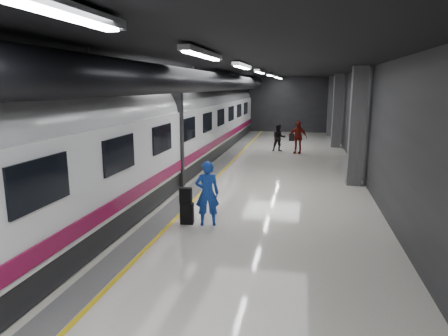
# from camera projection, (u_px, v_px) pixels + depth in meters

# --- Properties ---
(ground) EXTENTS (40.00, 40.00, 0.00)m
(ground) POSITION_uv_depth(u_px,v_px,m) (229.00, 191.00, 14.56)
(ground) COLOR silver
(ground) RESTS_ON ground
(platform_hall) EXTENTS (10.02, 40.02, 4.51)m
(platform_hall) POSITION_uv_depth(u_px,v_px,m) (227.00, 92.00, 14.82)
(platform_hall) COLOR black
(platform_hall) RESTS_ON ground
(train) EXTENTS (3.05, 38.00, 4.05)m
(train) POSITION_uv_depth(u_px,v_px,m) (143.00, 133.00, 14.78)
(train) COLOR black
(train) RESTS_ON ground
(traveler_main) EXTENTS (0.75, 0.59, 1.80)m
(traveler_main) POSITION_uv_depth(u_px,v_px,m) (207.00, 193.00, 10.87)
(traveler_main) COLOR blue
(traveler_main) RESTS_ON ground
(suitcase_main) EXTENTS (0.38, 0.27, 0.59)m
(suitcase_main) POSITION_uv_depth(u_px,v_px,m) (187.00, 213.00, 11.09)
(suitcase_main) COLOR black
(suitcase_main) RESTS_ON ground
(shoulder_bag) EXTENTS (0.34, 0.19, 0.44)m
(shoulder_bag) POSITION_uv_depth(u_px,v_px,m) (186.00, 195.00, 11.00)
(shoulder_bag) COLOR black
(shoulder_bag) RESTS_ON suitcase_main
(traveler_far_a) EXTENTS (0.92, 0.79, 1.61)m
(traveler_far_a) POSITION_uv_depth(u_px,v_px,m) (279.00, 138.00, 23.31)
(traveler_far_a) COLOR black
(traveler_far_a) RESTS_ON ground
(traveler_far_b) EXTENTS (1.16, 0.71, 1.85)m
(traveler_far_b) POSITION_uv_depth(u_px,v_px,m) (298.00, 137.00, 22.66)
(traveler_far_b) COLOR maroon
(traveler_far_b) RESTS_ON ground
(suitcase_far) EXTENTS (0.38, 0.28, 0.52)m
(suitcase_far) POSITION_uv_depth(u_px,v_px,m) (292.00, 137.00, 27.88)
(suitcase_far) COLOR black
(suitcase_far) RESTS_ON ground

